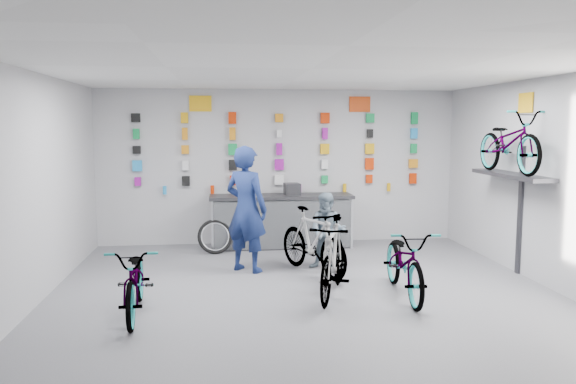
{
  "coord_description": "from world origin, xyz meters",
  "views": [
    {
      "loc": [
        -1.11,
        -6.91,
        2.31
      ],
      "look_at": [
        -0.13,
        1.4,
        1.31
      ],
      "focal_mm": 35.0,
      "sensor_mm": 36.0,
      "label": 1
    }
  ],
  "objects": [
    {
      "name": "floor",
      "position": [
        0.0,
        0.0,
        0.0
      ],
      "size": [
        8.0,
        8.0,
        0.0
      ],
      "primitive_type": "plane",
      "color": "#55555B",
      "rests_on": "ground"
    },
    {
      "name": "ceiling",
      "position": [
        0.0,
        0.0,
        3.0
      ],
      "size": [
        8.0,
        8.0,
        0.0
      ],
      "primitive_type": "plane",
      "rotation": [
        3.14,
        0.0,
        0.0
      ],
      "color": "white",
      "rests_on": "wall_back"
    },
    {
      "name": "wall_back",
      "position": [
        0.0,
        4.0,
        1.5
      ],
      "size": [
        7.0,
        0.0,
        7.0
      ],
      "primitive_type": "plane",
      "rotation": [
        1.57,
        0.0,
        0.0
      ],
      "color": "#AAAAAC",
      "rests_on": "floor"
    },
    {
      "name": "wall_front",
      "position": [
        0.0,
        -4.0,
        1.5
      ],
      "size": [
        7.0,
        0.0,
        7.0
      ],
      "primitive_type": "plane",
      "rotation": [
        -1.57,
        0.0,
        0.0
      ],
      "color": "#AAAAAC",
      "rests_on": "floor"
    },
    {
      "name": "wall_left",
      "position": [
        -3.5,
        0.0,
        1.5
      ],
      "size": [
        0.0,
        8.0,
        8.0
      ],
      "primitive_type": "plane",
      "rotation": [
        1.57,
        0.0,
        1.57
      ],
      "color": "#AAAAAC",
      "rests_on": "floor"
    },
    {
      "name": "wall_right",
      "position": [
        3.5,
        0.0,
        1.5
      ],
      "size": [
        0.0,
        8.0,
        8.0
      ],
      "primitive_type": "plane",
      "rotation": [
        1.57,
        0.0,
        -1.57
      ],
      "color": "#AAAAAC",
      "rests_on": "floor"
    },
    {
      "name": "counter",
      "position": [
        0.0,
        3.54,
        0.49
      ],
      "size": [
        2.7,
        0.66,
        1.0
      ],
      "color": "black",
      "rests_on": "floor"
    },
    {
      "name": "merch_wall",
      "position": [
        0.07,
        3.93,
        1.81
      ],
      "size": [
        5.58,
        0.08,
        1.57
      ],
      "color": "#91108E",
      "rests_on": "wall_back"
    },
    {
      "name": "wall_bracket",
      "position": [
        3.33,
        1.2,
        1.46
      ],
      "size": [
        0.39,
        1.9,
        2.0
      ],
      "color": "#333338",
      "rests_on": "wall_right"
    },
    {
      "name": "sign_left",
      "position": [
        -1.5,
        3.98,
        2.72
      ],
      "size": [
        0.42,
        0.02,
        0.3
      ],
      "primitive_type": "cube",
      "color": "#ECAC15",
      "rests_on": "wall_back"
    },
    {
      "name": "sign_right",
      "position": [
        1.6,
        3.98,
        2.72
      ],
      "size": [
        0.42,
        0.02,
        0.3
      ],
      "primitive_type": "cube",
      "color": "#D24717",
      "rests_on": "wall_back"
    },
    {
      "name": "sign_side",
      "position": [
        3.48,
        1.2,
        2.65
      ],
      "size": [
        0.02,
        0.4,
        0.3
      ],
      "primitive_type": "cube",
      "color": "#ECAC15",
      "rests_on": "wall_right"
    },
    {
      "name": "bike_left",
      "position": [
        -2.16,
        -0.11,
        0.45
      ],
      "size": [
        0.69,
        1.73,
        0.89
      ],
      "primitive_type": "imported",
      "rotation": [
        0.0,
        0.0,
        0.06
      ],
      "color": "gray",
      "rests_on": "floor"
    },
    {
      "name": "bike_center",
      "position": [
        0.36,
        0.37,
        0.53
      ],
      "size": [
        1.08,
        1.81,
        1.05
      ],
      "primitive_type": "imported",
      "rotation": [
        0.0,
        0.0,
        -0.36
      ],
      "color": "gray",
      "rests_on": "floor"
    },
    {
      "name": "bike_right",
      "position": [
        1.33,
        0.26,
        0.48
      ],
      "size": [
        0.75,
        1.86,
        0.96
      ],
      "primitive_type": "imported",
      "rotation": [
        0.0,
        0.0,
        -0.07
      ],
      "color": "gray",
      "rests_on": "floor"
    },
    {
      "name": "bike_service",
      "position": [
        0.29,
        1.56,
        0.52
      ],
      "size": [
        1.19,
        1.76,
        1.03
      ],
      "primitive_type": "imported",
      "rotation": [
        0.0,
        0.0,
        0.45
      ],
      "color": "gray",
      "rests_on": "floor"
    },
    {
      "name": "bike_wall",
      "position": [
        3.25,
        1.2,
        2.05
      ],
      "size": [
        0.63,
        1.8,
        0.95
      ],
      "primitive_type": "imported",
      "color": "gray",
      "rests_on": "wall_bracket"
    },
    {
      "name": "clerk",
      "position": [
        -0.74,
        1.84,
        1.0
      ],
      "size": [
        0.87,
        0.82,
        2.0
      ],
      "primitive_type": "imported",
      "rotation": [
        0.0,
        0.0,
        2.51
      ],
      "color": "navy",
      "rests_on": "floor"
    },
    {
      "name": "customer",
      "position": [
        0.56,
        1.8,
        0.62
      ],
      "size": [
        0.74,
        0.67,
        1.24
      ],
      "primitive_type": "imported",
      "rotation": [
        0.0,
        0.0,
        -0.39
      ],
      "color": "slate",
      "rests_on": "floor"
    },
    {
      "name": "spare_wheel",
      "position": [
        -1.25,
        3.17,
        0.3
      ],
      "size": [
        0.67,
        0.35,
        0.62
      ],
      "rotation": [
        0.0,
        0.0,
        0.14
      ],
      "color": "black",
      "rests_on": "floor"
    },
    {
      "name": "register",
      "position": [
        0.21,
        3.55,
        1.11
      ],
      "size": [
        0.31,
        0.33,
        0.22
      ],
      "primitive_type": "cube",
      "rotation": [
        0.0,
        0.0,
        0.1
      ],
      "color": "black",
      "rests_on": "counter"
    }
  ]
}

